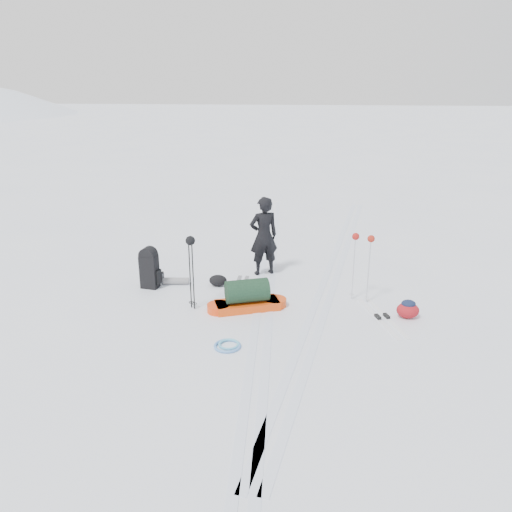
% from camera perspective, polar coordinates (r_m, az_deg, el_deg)
% --- Properties ---
extents(ground, '(200.00, 200.00, 0.00)m').
position_cam_1_polar(ground, '(9.99, 0.93, -5.43)').
color(ground, white).
rests_on(ground, ground).
extents(ski_tracks, '(3.38, 17.97, 0.01)m').
position_cam_1_polar(ski_tracks, '(10.75, 4.71, -3.65)').
color(ski_tracks, silver).
rests_on(ski_tracks, ground).
extents(skier, '(0.78, 0.68, 1.81)m').
position_cam_1_polar(skier, '(11.22, 0.88, 2.29)').
color(skier, black).
rests_on(skier, ground).
extents(pulk_sled, '(1.63, 0.99, 0.60)m').
position_cam_1_polar(pulk_sled, '(9.67, -1.02, -4.80)').
color(pulk_sled, '#DC430C').
rests_on(pulk_sled, ground).
extents(expedition_rucksack, '(0.98, 0.50, 0.91)m').
position_cam_1_polar(expedition_rucksack, '(10.84, -11.73, -1.44)').
color(expedition_rucksack, black).
rests_on(expedition_rucksack, ground).
extents(ski_poles_black, '(0.20, 0.18, 1.47)m').
position_cam_1_polar(ski_poles_black, '(9.43, -7.48, 0.73)').
color(ski_poles_black, black).
rests_on(ski_poles_black, ground).
extents(ski_poles_silver, '(0.43, 0.26, 1.40)m').
position_cam_1_polar(ski_poles_silver, '(9.91, 12.11, 1.20)').
color(ski_poles_silver, silver).
rests_on(ski_poles_silver, ground).
extents(touring_skis_grey, '(0.26, 1.64, 0.06)m').
position_cam_1_polar(touring_skis_grey, '(10.61, -2.02, -3.85)').
color(touring_skis_grey, gray).
rests_on(touring_skis_grey, ground).
extents(touring_skis_white, '(0.82, 1.75, 0.06)m').
position_cam_1_polar(touring_skis_white, '(9.67, 14.21, -6.83)').
color(touring_skis_white, white).
rests_on(touring_skis_white, ground).
extents(rope_coil, '(0.47, 0.47, 0.06)m').
position_cam_1_polar(rope_coil, '(8.44, -3.23, -10.15)').
color(rope_coil, '#568DD2').
rests_on(rope_coil, ground).
extents(small_daypack, '(0.47, 0.39, 0.36)m').
position_cam_1_polar(small_daypack, '(9.76, 16.97, -5.84)').
color(small_daypack, maroon).
rests_on(small_daypack, ground).
extents(thermos_pair, '(0.20, 0.29, 0.30)m').
position_cam_1_polar(thermos_pair, '(11.00, -11.06, -2.64)').
color(thermos_pair, '#5B5E63').
rests_on(thermos_pair, ground).
extents(stuff_sack, '(0.46, 0.40, 0.24)m').
position_cam_1_polar(stuff_sack, '(10.83, -4.37, -2.80)').
color(stuff_sack, black).
rests_on(stuff_sack, ground).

